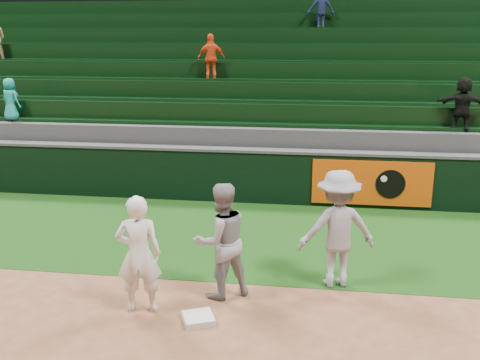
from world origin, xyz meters
The scene contains 8 objects.
ground centered at (0.00, 0.00, 0.00)m, with size 70.00×70.00×0.00m, color brown.
foul_grass centered at (0.00, 3.00, 0.00)m, with size 36.00×4.20×0.01m, color #12390E.
first_base centered at (0.25, -0.29, 0.04)m, with size 0.40×0.40×0.09m, color silver.
first_baseman centered at (-0.61, -0.09, 0.84)m, with size 0.62×0.40×1.69m, color white.
baserunner centered at (0.43, 0.51, 0.87)m, with size 0.84×0.66×1.73m, color #92959C.
base_coach centered at (2.11, 1.10, 0.92)m, with size 1.18×0.68×1.82m, color #9698A3.
field_wall centered at (0.03, 5.20, 0.63)m, with size 36.00×0.45×1.25m.
stadium_seating centered at (0.00, 8.97, 1.70)m, with size 36.00×5.95×5.18m.
Camera 1 is at (1.72, -6.63, 3.74)m, focal length 40.00 mm.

